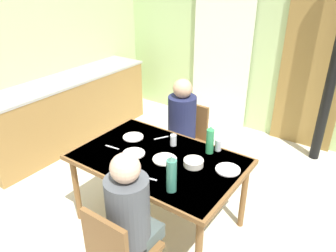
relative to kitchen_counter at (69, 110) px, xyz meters
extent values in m
plane|color=beige|center=(1.75, -0.66, -0.45)|extent=(6.47, 6.47, 0.00)
cube|color=#B2CF8B|center=(1.75, 1.83, 0.87)|extent=(4.36, 0.10, 2.63)
cube|color=#B4CB8E|center=(-0.33, -0.04, 0.87)|extent=(0.10, 3.73, 2.63)
cube|color=olive|center=(2.67, 1.75, 0.55)|extent=(0.80, 0.05, 2.00)
cube|color=white|center=(1.40, 1.73, 0.65)|extent=(0.90, 0.03, 2.21)
cube|color=olive|center=(0.00, 0.00, -0.02)|extent=(0.60, 2.46, 0.87)
cube|color=#9E9E99|center=(0.00, 0.00, 0.43)|extent=(0.61, 2.51, 0.03)
cylinder|color=#B7B7BC|center=(0.00, 0.37, 0.45)|extent=(0.21, 0.21, 0.01)
cube|color=brown|center=(2.01, -0.63, 0.26)|extent=(1.48, 0.96, 0.04)
cube|color=beige|center=(2.01, -0.63, 0.28)|extent=(1.42, 0.92, 0.00)
cylinder|color=brown|center=(1.34, -1.04, -0.10)|extent=(0.06, 0.06, 0.69)
cylinder|color=brown|center=(1.34, -0.22, -0.10)|extent=(0.06, 0.06, 0.69)
cylinder|color=brown|center=(2.68, -0.22, -0.10)|extent=(0.06, 0.06, 0.69)
cube|color=brown|center=(2.28, -1.39, 0.00)|extent=(0.40, 0.40, 0.04)
cube|color=brown|center=(2.28, -1.57, 0.21)|extent=(0.38, 0.04, 0.42)
cylinder|color=brown|center=(2.11, -1.22, -0.25)|extent=(0.04, 0.04, 0.41)
cube|color=brown|center=(1.80, 0.13, 0.00)|extent=(0.40, 0.40, 0.04)
cube|color=brown|center=(1.80, 0.31, 0.21)|extent=(0.38, 0.04, 0.42)
cylinder|color=brown|center=(1.97, -0.04, -0.25)|extent=(0.04, 0.04, 0.41)
cylinder|color=brown|center=(1.63, -0.04, -0.25)|extent=(0.04, 0.04, 0.41)
cylinder|color=brown|center=(1.97, 0.30, -0.25)|extent=(0.04, 0.04, 0.41)
cylinder|color=brown|center=(1.63, 0.30, -0.25)|extent=(0.04, 0.04, 0.41)
cube|color=#4C5B59|center=(2.28, -1.23, 0.06)|extent=(0.30, 0.22, 0.12)
cylinder|color=#4C5156|center=(2.28, -1.34, 0.32)|extent=(0.30, 0.30, 0.52)
sphere|color=beige|center=(2.28, -1.34, 0.67)|extent=(0.20, 0.20, 0.20)
cube|color=#25283E|center=(1.80, -0.03, 0.06)|extent=(0.30, 0.22, 0.12)
cylinder|color=#1E2347|center=(1.80, 0.08, 0.32)|extent=(0.30, 0.30, 0.52)
sphere|color=tan|center=(1.80, 0.08, 0.67)|extent=(0.20, 0.20, 0.20)
cylinder|color=#329B5A|center=(2.33, -0.29, 0.40)|extent=(0.07, 0.07, 0.23)
cone|color=green|center=(2.33, -0.29, 0.53)|extent=(0.05, 0.05, 0.03)
cylinder|color=#3A846D|center=(2.37, -0.94, 0.42)|extent=(0.08, 0.08, 0.27)
cone|color=#467865|center=(2.37, -0.94, 0.57)|extent=(0.05, 0.05, 0.04)
cylinder|color=silver|center=(2.33, -0.55, 0.31)|extent=(0.17, 0.17, 0.05)
cylinder|color=white|center=(2.08, -0.62, 0.29)|extent=(0.21, 0.21, 0.01)
cylinder|color=white|center=(1.79, -0.70, 0.29)|extent=(0.20, 0.20, 0.01)
cylinder|color=white|center=(1.59, -0.47, 0.29)|extent=(0.20, 0.20, 0.01)
cylinder|color=white|center=(2.60, -0.45, 0.29)|extent=(0.21, 0.21, 0.01)
cylinder|color=silver|center=(1.99, -0.37, 0.34)|extent=(0.06, 0.06, 0.11)
cylinder|color=silver|center=(2.38, -0.21, 0.34)|extent=(0.06, 0.06, 0.11)
cube|color=silver|center=(2.13, -0.92, 0.29)|extent=(0.15, 0.05, 0.00)
cube|color=silver|center=(1.82, -0.32, 0.29)|extent=(0.09, 0.14, 0.00)
cube|color=silver|center=(2.26, -0.79, 0.29)|extent=(0.11, 0.12, 0.00)
cube|color=silver|center=(1.55, -0.73, 0.29)|extent=(0.15, 0.03, 0.00)
camera|label=1|loc=(3.50, -2.60, 1.84)|focal=35.25mm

